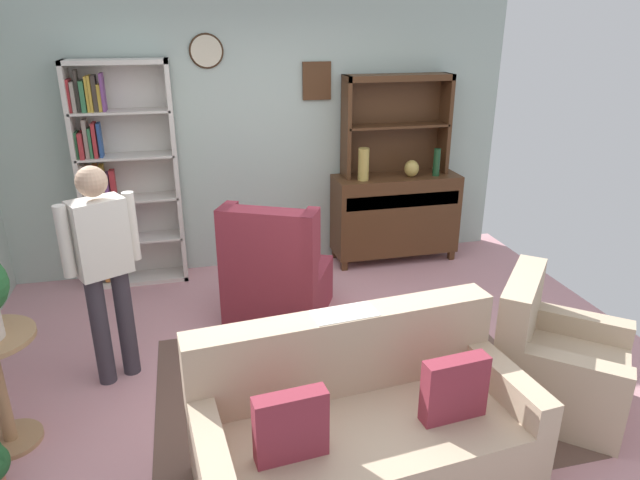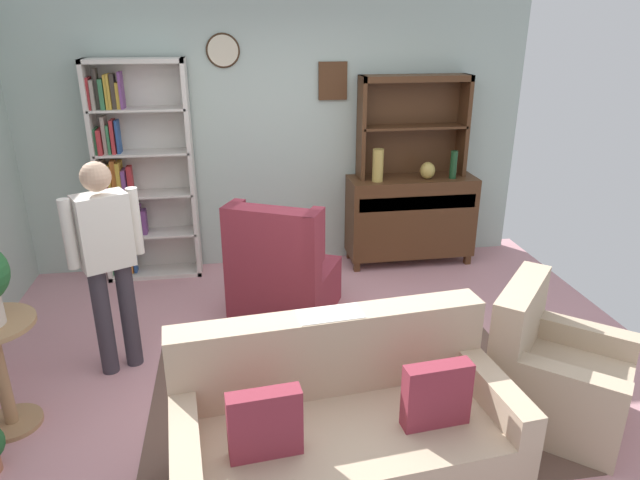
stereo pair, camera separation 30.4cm
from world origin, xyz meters
name	(u,v)px [view 1 (the left image)]	position (x,y,z in m)	size (l,w,h in m)	color
ground_plane	(313,372)	(0.00, 0.00, -0.01)	(5.40, 4.60, 0.02)	#C68C93
wall_back	(264,129)	(0.00, 2.13, 1.41)	(5.00, 0.09, 2.80)	#ADC1B7
area_rug	(351,390)	(0.20, -0.30, 0.00)	(2.64, 1.97, 0.01)	brown
bookshelf	(120,178)	(-1.39, 1.94, 1.04)	(0.90, 0.30, 2.10)	silver
sideboard	(395,214)	(1.31, 1.86, 0.51)	(1.30, 0.45, 0.92)	#4C2D19
sideboard_hutch	(396,111)	(1.31, 1.97, 1.56)	(1.10, 0.26, 1.00)	#4C2D19
vase_tall	(363,164)	(0.92, 1.78, 1.08)	(0.11, 0.11, 0.32)	tan
vase_round	(412,168)	(1.44, 1.79, 1.01)	(0.15, 0.15, 0.17)	tan
bottle_wine	(437,162)	(1.70, 1.77, 1.06)	(0.07, 0.07, 0.28)	#194223
couch_floral	(361,431)	(0.03, -1.06, 0.31)	(1.87, 1.02, 0.90)	#C6AD8E
armchair_floral	(554,366)	(1.46, -0.73, 0.29)	(1.08, 1.08, 0.88)	#C6AD8E
wingback_chair	(276,278)	(-0.12, 0.85, 0.38)	(1.05, 1.06, 1.05)	maroon
person_reading	(104,261)	(-1.38, 0.26, 0.91)	(0.50, 0.33, 1.56)	#38333D
coffee_table	(327,354)	(0.01, -0.34, 0.35)	(0.80, 0.50, 0.42)	#4C2D19
book_stack	(328,343)	(0.01, -0.41, 0.48)	(0.22, 0.17, 0.11)	#B22D33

